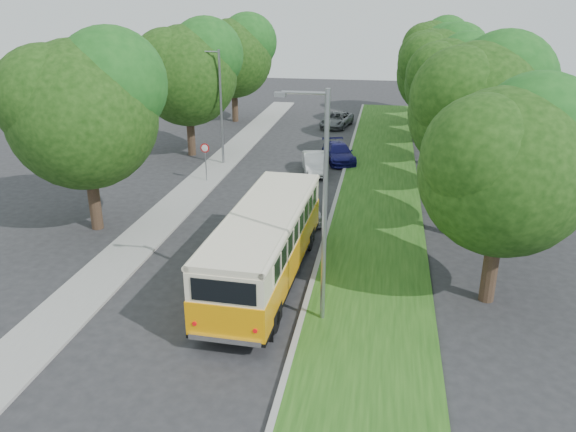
% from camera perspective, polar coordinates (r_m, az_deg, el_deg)
% --- Properties ---
extents(ground, '(120.00, 120.00, 0.00)m').
position_cam_1_polar(ground, '(22.85, -6.61, -6.26)').
color(ground, '#262628').
rests_on(ground, ground).
extents(curb, '(0.20, 70.00, 0.15)m').
position_cam_1_polar(curb, '(26.62, 3.87, -1.86)').
color(curb, gray).
rests_on(curb, ground).
extents(grass_verge, '(4.50, 70.00, 0.13)m').
position_cam_1_polar(grass_verge, '(26.51, 8.93, -2.20)').
color(grass_verge, '#1E4A13').
rests_on(grass_verge, ground).
extents(sidewalk, '(2.20, 70.00, 0.12)m').
position_cam_1_polar(sidewalk, '(28.65, -13.07, -0.70)').
color(sidewalk, gray).
rests_on(sidewalk, ground).
extents(treeline, '(24.27, 41.91, 9.46)m').
position_cam_1_polar(treeline, '(37.75, 5.65, 14.19)').
color(treeline, '#332319').
rests_on(treeline, ground).
extents(lamppost_near, '(1.71, 0.16, 8.00)m').
position_cam_1_polar(lamppost_near, '(18.04, 3.49, 1.35)').
color(lamppost_near, gray).
rests_on(lamppost_near, ground).
extents(lamppost_far, '(1.71, 0.16, 7.50)m').
position_cam_1_polar(lamppost_far, '(37.51, -6.98, 11.30)').
color(lamppost_far, gray).
rests_on(lamppost_far, ground).
extents(warning_sign, '(0.56, 0.10, 2.50)m').
position_cam_1_polar(warning_sign, '(34.22, -8.40, 6.14)').
color(warning_sign, gray).
rests_on(warning_sign, ground).
extents(vintage_bus, '(3.03, 10.43, 3.07)m').
position_cam_1_polar(vintage_bus, '(21.74, -2.33, -3.12)').
color(vintage_bus, '#FC9F07').
rests_on(vintage_bus, ground).
extents(car_silver, '(2.62, 4.01, 1.27)m').
position_cam_1_polar(car_silver, '(28.46, 1.55, 0.96)').
color(car_silver, '#B0B0B5').
rests_on(car_silver, ground).
extents(car_white, '(2.16, 4.08, 1.28)m').
position_cam_1_polar(car_white, '(36.17, 2.69, 5.41)').
color(car_white, silver).
rests_on(car_white, ground).
extents(car_blue, '(2.99, 4.65, 1.25)m').
position_cam_1_polar(car_blue, '(38.83, 5.15, 6.43)').
color(car_blue, navy).
rests_on(car_blue, ground).
extents(car_grey, '(2.92, 4.83, 1.25)m').
position_cam_1_polar(car_grey, '(49.73, 4.97, 9.72)').
color(car_grey, slate).
rests_on(car_grey, ground).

